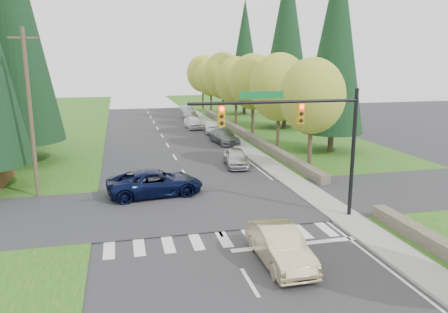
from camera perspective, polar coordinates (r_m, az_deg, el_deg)
name	(u,v)px	position (r m, az deg, el deg)	size (l,w,h in m)	color
ground	(242,270)	(17.98, 2.42, -14.59)	(120.00, 120.00, 0.00)	#28282B
grass_east	(320,152)	(40.28, 12.42, 0.59)	(14.00, 110.00, 0.06)	#195516
grass_west	(7,169)	(37.28, -26.46, -1.42)	(14.00, 110.00, 0.06)	#195516
cross_street	(204,206)	(25.16, -2.63, -6.46)	(120.00, 8.00, 0.10)	#28282B
sidewalk_east	(249,150)	(39.89, 3.26, 0.80)	(1.80, 80.00, 0.13)	gray
curb_east	(240,151)	(39.66, 2.08, 0.74)	(0.20, 80.00, 0.13)	gray
stone_wall_north	(243,133)	(47.86, 2.44, 3.14)	(0.70, 40.00, 0.70)	#4C4438
traffic_signal	(303,126)	(21.97, 10.31, 3.95)	(8.70, 0.37, 6.80)	black
utility_pole	(30,113)	(27.99, -23.97, 5.22)	(1.60, 0.24, 10.00)	#473828
decid_tree_0	(312,96)	(32.49, 11.44, 7.74)	(4.80, 4.80, 8.37)	#38281C
decid_tree_1	(279,87)	(38.95, 7.22, 8.96)	(5.20, 5.20, 8.80)	#38281C
decid_tree_2	(253,82)	(45.49, 3.83, 9.70)	(5.00, 5.00, 8.82)	#38281C
decid_tree_3	(236,81)	(52.24, 1.61, 9.81)	(5.00, 5.00, 8.55)	#38281C
decid_tree_4	(223,76)	(59.03, -0.10, 10.53)	(5.40, 5.40, 9.18)	#38281C
decid_tree_5	(211,78)	(65.83, -1.72, 10.27)	(4.80, 4.80, 8.30)	#38281C
decid_tree_6	(203,74)	(72.69, -2.80, 10.75)	(5.20, 5.20, 8.86)	#38281C
conifer_w_c	(12,17)	(38.23, -25.99, 16.01)	(6.46, 6.46, 20.80)	#38281C
conifer_w_e	(4,35)	(44.44, -26.82, 13.98)	(5.78, 5.78, 18.80)	#38281C
conifer_e_a	(336,40)	(39.92, 14.44, 14.49)	(5.44, 5.44, 17.80)	#38281C
conifer_e_b	(287,36)	(53.12, 8.21, 15.27)	(6.12, 6.12, 19.80)	#38281C
conifer_e_c	(245,52)	(66.00, 2.73, 13.54)	(5.10, 5.10, 16.80)	#38281C
sedan_champagne	(280,246)	(18.34, 7.29, -11.51)	(1.60, 4.58, 1.51)	#D1BF8B
suv_navy	(155,183)	(27.09, -8.96, -3.42)	(2.68, 5.82, 1.62)	black
parked_car_a	(236,158)	(34.02, 1.58, -0.14)	(1.67, 4.15, 1.42)	#BABBC0
parked_car_b	(224,136)	(43.45, 0.01, 2.65)	(1.96, 4.82, 1.40)	slate
parked_car_c	(211,127)	(49.57, -1.72, 3.82)	(1.36, 3.91, 1.29)	#B0B0B5
parked_car_d	(193,122)	(53.05, -4.07, 4.47)	(1.73, 4.30, 1.47)	white
parked_car_e	(190,114)	(61.97, -4.50, 5.62)	(1.98, 4.88, 1.42)	#AAA9AE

